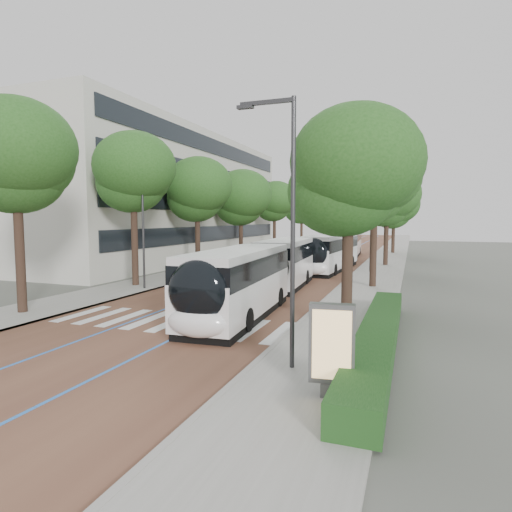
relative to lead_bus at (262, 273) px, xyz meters
The scene contains 20 objects.
ground 7.33m from the lead_bus, 109.70° to the right, with size 160.00×160.00×0.00m, color #51544C.
road 33.39m from the lead_bus, 94.14° to the left, with size 11.00×140.00×0.02m, color #553326.
sidewalk_left 34.75m from the lead_bus, 106.59° to the left, with size 4.00×140.00×0.12m, color gray.
sidewalk_right 33.69m from the lead_bus, 81.30° to the left, with size 4.00×140.00×0.12m, color gray.
kerb_left 34.25m from the lead_bus, 103.54° to the left, with size 0.20×140.00×0.14m, color gray.
kerb_right 33.46m from the lead_bus, 84.52° to the left, with size 0.20×140.00×0.14m, color gray.
zebra_crossing 6.35m from the lead_bus, 111.09° to the right, with size 10.55×3.60×0.01m.
lane_line_left 33.55m from the lead_bus, 96.87° to the left, with size 0.12×126.00×0.01m, color blue.
lane_line_right 33.32m from the lead_bus, 91.40° to the left, with size 0.12×126.00×0.01m, color blue.
office_building 30.99m from the lead_bus, 135.82° to the left, with size 18.11×40.00×14.00m.
hedge 9.56m from the lead_bus, 45.19° to the right, with size 1.20×14.00×0.80m, color #143B14.
streetlight_near 11.07m from the lead_bus, 66.62° to the right, with size 1.82×0.20×8.00m.
streetlight_far 16.15m from the lead_bus, 74.59° to the left, with size 1.82×0.20×8.00m.
lamp_post_left 8.96m from the lead_bus, behind, with size 0.14×0.14×8.00m, color #323235.
trees_left 23.71m from the lead_bus, 115.37° to the left, with size 6.35×60.89×9.74m.
trees_right 19.26m from the lead_bus, 73.57° to the left, with size 5.93×47.54×8.91m.
lead_bus is the anchor object (origin of this frame).
bus_queued_0 15.71m from the lead_bus, 86.81° to the left, with size 3.20×12.52×3.20m.
bus_queued_1 29.73m from the lead_bus, 89.20° to the left, with size 3.20×12.52×3.20m.
ad_panel 12.84m from the lead_bus, 62.73° to the right, with size 1.17×0.50×2.37m.
Camera 1 is at (10.13, -15.21, 4.61)m, focal length 30.00 mm.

